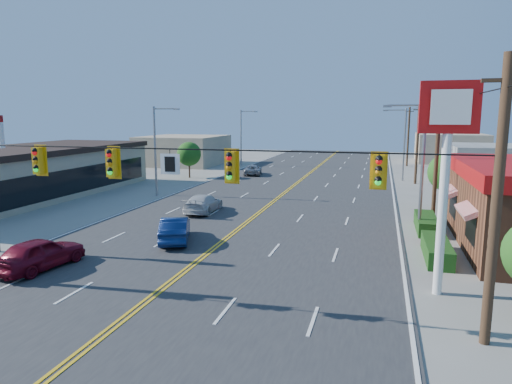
% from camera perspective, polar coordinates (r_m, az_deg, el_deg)
% --- Properties ---
extents(ground, '(160.00, 160.00, 0.00)m').
position_cam_1_polar(ground, '(18.72, -13.55, -13.32)').
color(ground, gray).
rests_on(ground, ground).
extents(road, '(20.00, 120.00, 0.06)m').
position_cam_1_polar(road, '(36.75, 1.61, -1.71)').
color(road, '#2D2D30').
rests_on(road, ground).
extents(signal_span, '(24.32, 0.34, 9.00)m').
position_cam_1_polar(signal_span, '(17.50, -14.51, 1.68)').
color(signal_span, '#47301E').
rests_on(signal_span, ground).
extents(kfc_pylon, '(2.20, 0.36, 8.50)m').
position_cam_1_polar(kfc_pylon, '(19.21, 22.75, 5.39)').
color(kfc_pylon, white).
rests_on(kfc_pylon, ground).
extents(strip_mall, '(10.40, 26.40, 4.40)m').
position_cam_1_polar(strip_mall, '(45.26, -27.26, 2.20)').
color(strip_mall, tan).
rests_on(strip_mall, ground).
extents(streetlight_se, '(2.55, 0.25, 8.00)m').
position_cam_1_polar(streetlight_se, '(29.23, 19.74, 3.72)').
color(streetlight_se, gray).
rests_on(streetlight_se, ground).
extents(streetlight_ne, '(2.55, 0.25, 8.00)m').
position_cam_1_polar(streetlight_ne, '(53.14, 17.87, 6.18)').
color(streetlight_ne, gray).
rests_on(streetlight_ne, ground).
extents(streetlight_sw, '(2.55, 0.25, 8.00)m').
position_cam_1_polar(streetlight_sw, '(41.86, -12.26, 5.64)').
color(streetlight_sw, gray).
rests_on(streetlight_sw, ground).
extents(streetlight_nw, '(2.55, 0.25, 8.00)m').
position_cam_1_polar(streetlight_nw, '(65.98, -1.71, 7.19)').
color(streetlight_nw, gray).
rests_on(streetlight_nw, ground).
extents(utility_pole_near, '(0.28, 0.28, 8.40)m').
position_cam_1_polar(utility_pole_near, '(33.36, 21.62, 3.72)').
color(utility_pole_near, '#47301E').
rests_on(utility_pole_near, ground).
extents(utility_pole_mid, '(0.28, 0.28, 8.40)m').
position_cam_1_polar(utility_pole_mid, '(51.24, 19.52, 5.63)').
color(utility_pole_mid, '#47301E').
rests_on(utility_pole_mid, ground).
extents(utility_pole_far, '(0.28, 0.28, 8.40)m').
position_cam_1_polar(utility_pole_far, '(69.18, 18.50, 6.55)').
color(utility_pole_far, '#47301E').
rests_on(utility_pole_far, ground).
extents(tree_kfc_rear, '(2.94, 2.94, 4.41)m').
position_cam_1_polar(tree_kfc_rear, '(37.59, 22.84, 2.28)').
color(tree_kfc_rear, '#47301E').
rests_on(tree_kfc_rear, ground).
extents(tree_west, '(2.80, 2.80, 4.20)m').
position_cam_1_polar(tree_west, '(53.73, -8.37, 4.73)').
color(tree_west, '#47301E').
rests_on(tree_west, ground).
extents(bld_east_mid, '(12.00, 10.00, 4.00)m').
position_cam_1_polar(bld_east_mid, '(56.88, 29.01, 3.09)').
color(bld_east_mid, gray).
rests_on(bld_east_mid, ground).
extents(bld_west_far, '(11.00, 12.00, 4.20)m').
position_cam_1_polar(bld_west_far, '(69.38, -9.02, 5.19)').
color(bld_west_far, tan).
rests_on(bld_west_far, ground).
extents(bld_east_far, '(10.00, 10.00, 4.40)m').
position_cam_1_polar(bld_east_far, '(77.89, 23.13, 5.08)').
color(bld_east_far, tan).
rests_on(bld_east_far, ground).
extents(car_magenta, '(2.41, 4.61, 1.50)m').
position_cam_1_polar(car_magenta, '(23.84, -25.38, -7.08)').
color(car_magenta, maroon).
rests_on(car_magenta, ground).
extents(car_blue, '(2.95, 4.57, 1.42)m').
position_cam_1_polar(car_blue, '(26.61, -10.09, -4.70)').
color(car_blue, navy).
rests_on(car_blue, ground).
extents(car_white, '(2.03, 4.69, 1.34)m').
position_cam_1_polar(car_white, '(34.26, -6.62, -1.50)').
color(car_white, silver).
rests_on(car_white, ground).
extents(car_silver, '(2.76, 4.59, 1.19)m').
position_cam_1_polar(car_silver, '(55.70, -0.40, 2.72)').
color(car_silver, '#9D9CA1').
rests_on(car_silver, ground).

